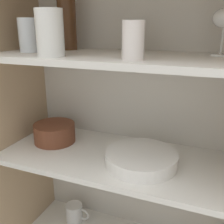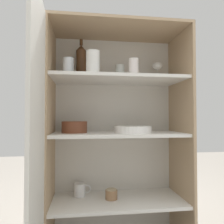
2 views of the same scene
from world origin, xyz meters
name	(u,v)px [view 2 (image 2 of 2)]	position (x,y,z in m)	size (l,w,h in m)	color
cupboard_back_panel	(114,138)	(0.00, 0.37, 0.73)	(0.88, 0.02, 1.45)	silver
cupboard_side_left	(50,142)	(-0.43, 0.18, 0.73)	(0.02, 0.40, 1.45)	tan
cupboard_side_right	(180,140)	(0.43, 0.18, 0.73)	(0.02, 0.40, 1.45)	tan
cupboard_top_panel	(118,30)	(0.00, 0.18, 1.46)	(0.88, 0.40, 0.02)	tan
shelf_board_lower	(118,201)	(0.00, 0.18, 0.34)	(0.85, 0.36, 0.02)	white
shelf_board_middle	(118,134)	(0.00, 0.18, 0.77)	(0.85, 0.36, 0.02)	white
shelf_board_upper	(118,80)	(0.00, 0.18, 1.13)	(0.85, 0.36, 0.02)	white
cupboard_door	(37,152)	(-0.43, -0.24, 0.73)	(0.04, 0.44, 1.45)	silver
tumbler_glass_0	(120,73)	(0.03, 0.25, 1.19)	(0.06, 0.06, 0.10)	white
tumbler_glass_1	(93,62)	(-0.17, 0.06, 1.21)	(0.08, 0.08, 0.14)	white
tumbler_glass_2	(134,67)	(0.08, 0.07, 1.19)	(0.06, 0.06, 0.10)	silver
tumbler_glass_3	(68,67)	(-0.32, 0.16, 1.20)	(0.07, 0.07, 0.11)	white
wine_glass_0	(157,67)	(0.30, 0.26, 1.24)	(0.07, 0.07, 0.14)	white
wine_bottle	(81,62)	(-0.24, 0.28, 1.26)	(0.07, 0.07, 0.28)	#4C2D19
plate_stack_white	(133,129)	(0.09, 0.16, 0.80)	(0.24, 0.24, 0.04)	white
mixing_bowl_large	(74,127)	(-0.28, 0.21, 0.82)	(0.16, 0.16, 0.08)	brown
coffee_mug_primary	(80,190)	(-0.25, 0.27, 0.39)	(0.12, 0.08, 0.09)	white
storage_jar	(111,194)	(-0.04, 0.19, 0.38)	(0.08, 0.08, 0.07)	#99704C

